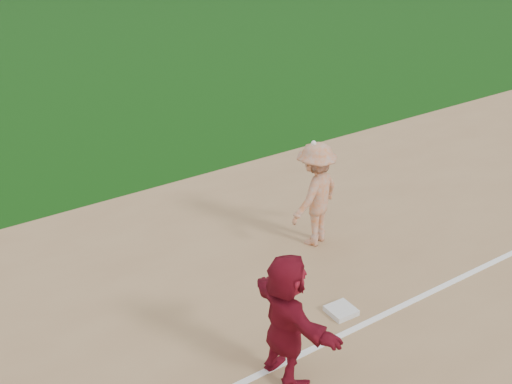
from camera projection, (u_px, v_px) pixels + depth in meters
ground at (312, 305)px, 9.67m from camera, size 160.00×160.00×0.00m
foul_line at (348, 332)px, 9.07m from camera, size 60.00×0.10×0.01m
first_base at (341, 311)px, 9.45m from camera, size 0.40×0.40×0.09m
base_runner at (286, 319)px, 7.90m from camera, size 0.60×1.69×1.80m
first_base_play at (315, 194)px, 10.92m from camera, size 1.36×1.12×2.22m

